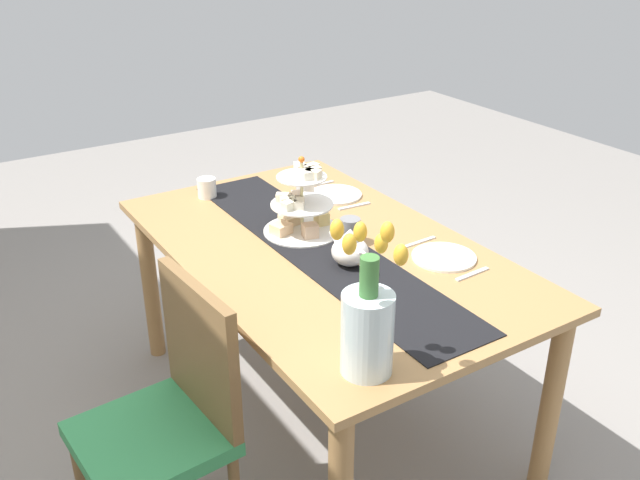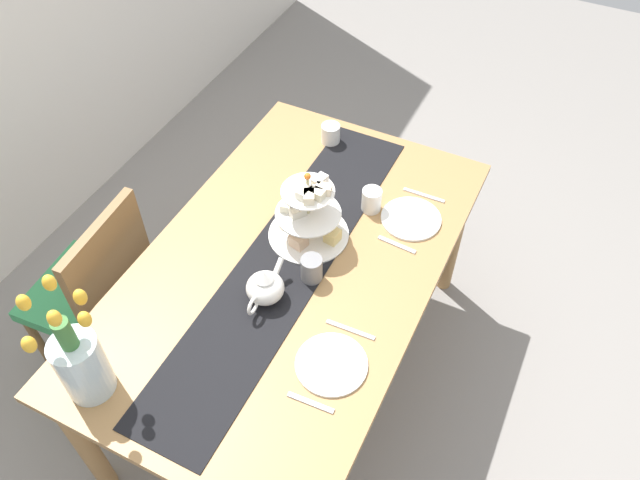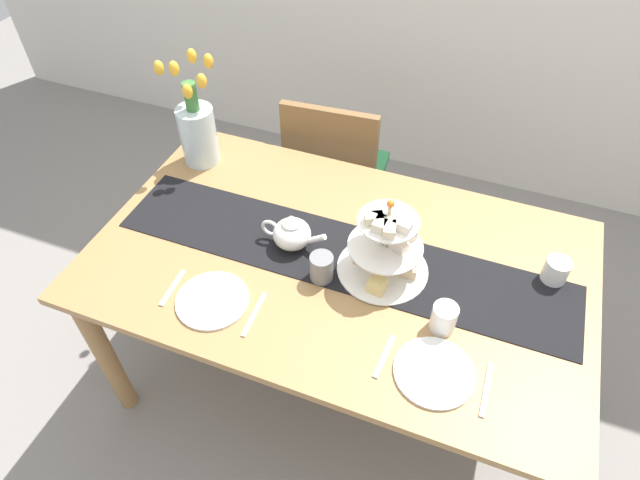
{
  "view_description": "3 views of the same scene",
  "coord_description": "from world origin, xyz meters",
  "px_view_note": "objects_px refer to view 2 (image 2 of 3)",
  "views": [
    {
      "loc": [
        -1.94,
        1.24,
        1.9
      ],
      "look_at": [
        0.02,
        0.0,
        0.78
      ],
      "focal_mm": 39.05,
      "sensor_mm": 36.0,
      "label": 1
    },
    {
      "loc": [
        -1.24,
        -0.73,
        2.49
      ],
      "look_at": [
        0.1,
        -0.07,
        0.82
      ],
      "focal_mm": 35.27,
      "sensor_mm": 36.0,
      "label": 2
    },
    {
      "loc": [
        0.37,
        -1.15,
        2.1
      ],
      "look_at": [
        -0.08,
        0.03,
        0.79
      ],
      "focal_mm": 30.06,
      "sensor_mm": 36.0,
      "label": 3
    }
  ],
  "objects_px": {
    "fork_right": "(397,245)",
    "tiered_cake_stand": "(308,215)",
    "teapot": "(265,287)",
    "mug_grey": "(312,269)",
    "fork_left": "(311,403)",
    "dinner_plate_right": "(411,219)",
    "knife_left": "(350,330)",
    "tulip_vase": "(80,361)",
    "cream_jug": "(331,134)",
    "mug_white_text": "(372,200)",
    "dinner_plate_left": "(331,364)",
    "dining_table": "(290,280)",
    "knife_right": "(424,195)",
    "chair_left": "(97,289)"
  },
  "relations": [
    {
      "from": "fork_right",
      "to": "tiered_cake_stand",
      "type": "bearing_deg",
      "value": 106.67
    },
    {
      "from": "teapot",
      "to": "mug_grey",
      "type": "height_order",
      "value": "teapot"
    },
    {
      "from": "fork_left",
      "to": "dinner_plate_right",
      "type": "distance_m",
      "value": 0.85
    },
    {
      "from": "fork_left",
      "to": "knife_left",
      "type": "distance_m",
      "value": 0.29
    },
    {
      "from": "teapot",
      "to": "tulip_vase",
      "type": "distance_m",
      "value": 0.62
    },
    {
      "from": "knife_left",
      "to": "mug_grey",
      "type": "xyz_separation_m",
      "value": [
        0.14,
        0.21,
        0.05
      ]
    },
    {
      "from": "cream_jug",
      "to": "mug_white_text",
      "type": "xyz_separation_m",
      "value": [
        -0.3,
        -0.32,
        0.01
      ]
    },
    {
      "from": "teapot",
      "to": "tiered_cake_stand",
      "type": "bearing_deg",
      "value": 0.7
    },
    {
      "from": "cream_jug",
      "to": "fork_left",
      "type": "relative_size",
      "value": 0.57
    },
    {
      "from": "dinner_plate_left",
      "to": "mug_grey",
      "type": "distance_m",
      "value": 0.36
    },
    {
      "from": "tiered_cake_stand",
      "to": "knife_left",
      "type": "height_order",
      "value": "tiered_cake_stand"
    },
    {
      "from": "mug_grey",
      "to": "knife_left",
      "type": "bearing_deg",
      "value": -123.28
    },
    {
      "from": "dinner_plate_right",
      "to": "teapot",
      "type": "bearing_deg",
      "value": 151.02
    },
    {
      "from": "cream_jug",
      "to": "fork_right",
      "type": "bearing_deg",
      "value": -132.0
    },
    {
      "from": "tulip_vase",
      "to": "mug_white_text",
      "type": "bearing_deg",
      "value": -23.26
    },
    {
      "from": "dining_table",
      "to": "teapot",
      "type": "height_order",
      "value": "teapot"
    },
    {
      "from": "tiered_cake_stand",
      "to": "fork_left",
      "type": "bearing_deg",
      "value": -152.46
    },
    {
      "from": "tulip_vase",
      "to": "knife_right",
      "type": "bearing_deg",
      "value": -26.75
    },
    {
      "from": "chair_left",
      "to": "mug_white_text",
      "type": "relative_size",
      "value": 9.58
    },
    {
      "from": "chair_left",
      "to": "dinner_plate_left",
      "type": "xyz_separation_m",
      "value": [
        -0.04,
        -1.04,
        0.26
      ]
    },
    {
      "from": "tiered_cake_stand",
      "to": "knife_right",
      "type": "height_order",
      "value": "tiered_cake_stand"
    },
    {
      "from": "dining_table",
      "to": "knife_right",
      "type": "xyz_separation_m",
      "value": [
        0.54,
        -0.31,
        0.1
      ]
    },
    {
      "from": "cream_jug",
      "to": "dinner_plate_left",
      "type": "relative_size",
      "value": 0.37
    },
    {
      "from": "cream_jug",
      "to": "dinner_plate_left",
      "type": "height_order",
      "value": "cream_jug"
    },
    {
      "from": "knife_left",
      "to": "mug_white_text",
      "type": "height_order",
      "value": "mug_white_text"
    },
    {
      "from": "knife_left",
      "to": "knife_right",
      "type": "height_order",
      "value": "same"
    },
    {
      "from": "knife_left",
      "to": "dinner_plate_right",
      "type": "distance_m",
      "value": 0.56
    },
    {
      "from": "teapot",
      "to": "cream_jug",
      "type": "xyz_separation_m",
      "value": [
        0.85,
        0.16,
        -0.02
      ]
    },
    {
      "from": "teapot",
      "to": "mug_grey",
      "type": "bearing_deg",
      "value": -34.64
    },
    {
      "from": "tiered_cake_stand",
      "to": "tulip_vase",
      "type": "xyz_separation_m",
      "value": [
        -0.85,
        0.31,
        0.05
      ]
    },
    {
      "from": "dinner_plate_left",
      "to": "dinner_plate_right",
      "type": "relative_size",
      "value": 1.0
    },
    {
      "from": "mug_grey",
      "to": "mug_white_text",
      "type": "relative_size",
      "value": 1.0
    },
    {
      "from": "knife_left",
      "to": "mug_grey",
      "type": "distance_m",
      "value": 0.26
    },
    {
      "from": "chair_left",
      "to": "tiered_cake_stand",
      "type": "height_order",
      "value": "tiered_cake_stand"
    },
    {
      "from": "tiered_cake_stand",
      "to": "teapot",
      "type": "bearing_deg",
      "value": -179.3
    },
    {
      "from": "mug_grey",
      "to": "knife_right",
      "type": "bearing_deg",
      "value": -20.6
    },
    {
      "from": "dining_table",
      "to": "tiered_cake_stand",
      "type": "height_order",
      "value": "tiered_cake_stand"
    },
    {
      "from": "dining_table",
      "to": "dinner_plate_left",
      "type": "relative_size",
      "value": 7.24
    },
    {
      "from": "knife_left",
      "to": "fork_right",
      "type": "bearing_deg",
      "value": 0.0
    },
    {
      "from": "knife_left",
      "to": "knife_right",
      "type": "bearing_deg",
      "value": 0.0
    },
    {
      "from": "teapot",
      "to": "knife_left",
      "type": "distance_m",
      "value": 0.32
    },
    {
      "from": "knife_left",
      "to": "fork_right",
      "type": "height_order",
      "value": "same"
    },
    {
      "from": "chair_left",
      "to": "mug_grey",
      "type": "distance_m",
      "value": 0.92
    },
    {
      "from": "chair_left",
      "to": "teapot",
      "type": "xyz_separation_m",
      "value": [
        0.1,
        -0.73,
        0.31
      ]
    },
    {
      "from": "cream_jug",
      "to": "knife_left",
      "type": "xyz_separation_m",
      "value": [
        -0.84,
        -0.48,
        -0.04
      ]
    },
    {
      "from": "chair_left",
      "to": "knife_right",
      "type": "xyz_separation_m",
      "value": [
        0.81,
        -1.04,
        0.26
      ]
    },
    {
      "from": "cream_jug",
      "to": "knife_left",
      "type": "bearing_deg",
      "value": -150.55
    },
    {
      "from": "chair_left",
      "to": "tiered_cake_stand",
      "type": "bearing_deg",
      "value": -59.52
    },
    {
      "from": "dinner_plate_left",
      "to": "mug_white_text",
      "type": "height_order",
      "value": "mug_white_text"
    },
    {
      "from": "dinner_plate_right",
      "to": "mug_white_text",
      "type": "xyz_separation_m",
      "value": [
        -0.01,
        0.16,
        0.04
      ]
    }
  ]
}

